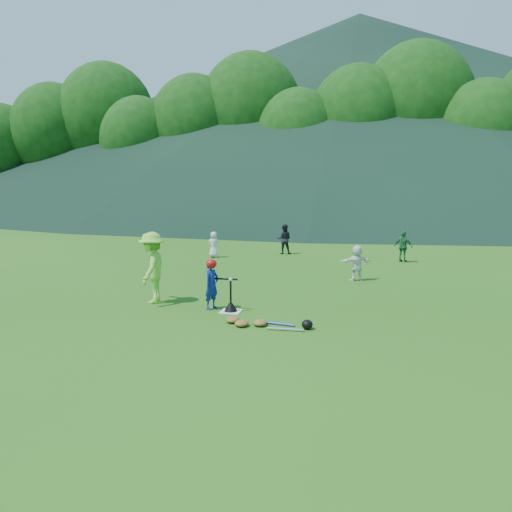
{
  "coord_description": "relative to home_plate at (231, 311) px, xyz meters",
  "views": [
    {
      "loc": [
        2.96,
        -10.38,
        2.84
      ],
      "look_at": [
        0.0,
        2.5,
        0.9
      ],
      "focal_mm": 35.0,
      "sensor_mm": 36.0,
      "label": 1
    }
  ],
  "objects": [
    {
      "name": "batter_gear",
      "position": [
        -0.47,
        0.18,
        1.0
      ],
      "size": [
        0.73,
        0.26,
        0.48
      ],
      "color": "red",
      "rests_on": "ground"
    },
    {
      "name": "batter_child",
      "position": [
        -0.49,
        0.17,
        0.55
      ],
      "size": [
        0.4,
        0.48,
        1.12
      ],
      "primitive_type": "imported",
      "rotation": [
        0.0,
        0.0,
        1.2
      ],
      "color": "navy",
      "rests_on": "ground"
    },
    {
      "name": "distant_hills",
      "position": [
        -7.63,
        81.81,
        14.97
      ],
      "size": [
        155.0,
        140.0,
        32.0
      ],
      "color": "black",
      "rests_on": "ground"
    },
    {
      "name": "outfield_fence",
      "position": [
        0.0,
        28.0,
        0.69
      ],
      "size": [
        70.07,
        0.08,
        1.33
      ],
      "color": "gray",
      "rests_on": "ground"
    },
    {
      "name": "home_plate",
      "position": [
        0.0,
        0.0,
        0.0
      ],
      "size": [
        0.45,
        0.45,
        0.02
      ],
      "primitive_type": "cube",
      "color": "silver",
      "rests_on": "ground"
    },
    {
      "name": "fielder_c",
      "position": [
        4.15,
        8.2,
        0.55
      ],
      "size": [
        0.72,
        0.52,
        1.13
      ],
      "primitive_type": "imported",
      "rotation": [
        0.0,
        0.0,
        2.72
      ],
      "color": "#1E6436",
      "rests_on": "ground"
    },
    {
      "name": "fielder_b",
      "position": [
        -0.4,
        9.3,
        0.59
      ],
      "size": [
        0.62,
        0.51,
        1.2
      ],
      "primitive_type": "imported",
      "rotation": [
        0.0,
        0.0,
        3.23
      ],
      "color": "black",
      "rests_on": "ground"
    },
    {
      "name": "batting_tee",
      "position": [
        0.0,
        0.0,
        0.12
      ],
      "size": [
        0.3,
        0.3,
        0.68
      ],
      "color": "black",
      "rests_on": "home_plate"
    },
    {
      "name": "ground",
      "position": [
        0.0,
        0.0,
        -0.01
      ],
      "size": [
        120.0,
        120.0,
        0.0
      ],
      "primitive_type": "plane",
      "color": "#235914",
      "rests_on": "ground"
    },
    {
      "name": "baseball",
      "position": [
        0.0,
        0.0,
        0.73
      ],
      "size": [
        0.08,
        0.08,
        0.08
      ],
      "primitive_type": "sphere",
      "color": "white",
      "rests_on": "batting_tee"
    },
    {
      "name": "fielder_d",
      "position": [
        2.61,
        4.32,
        0.51
      ],
      "size": [
        1.01,
        0.7,
        1.04
      ],
      "primitive_type": "imported",
      "rotation": [
        0.0,
        0.0,
        3.59
      ],
      "color": "white",
      "rests_on": "ground"
    },
    {
      "name": "adult_coach",
      "position": [
        -2.05,
        0.44,
        0.84
      ],
      "size": [
        0.78,
        1.18,
        1.7
      ],
      "primitive_type": "imported",
      "rotation": [
        0.0,
        0.0,
        -1.42
      ],
      "color": "#87D63F",
      "rests_on": "ground"
    },
    {
      "name": "equipment_pile",
      "position": [
        0.87,
        -0.92,
        0.06
      ],
      "size": [
        1.8,
        0.56,
        0.19
      ],
      "color": "olive",
      "rests_on": "ground"
    },
    {
      "name": "fielder_a",
      "position": [
        -2.87,
        7.75,
        0.49
      ],
      "size": [
        0.49,
        0.32,
        0.99
      ],
      "primitive_type": "imported",
      "rotation": [
        0.0,
        0.0,
        3.15
      ],
      "color": "silver",
      "rests_on": "ground"
    },
    {
      "name": "tree_line",
      "position": [
        0.2,
        33.83,
        8.2
      ],
      "size": [
        70.04,
        11.4,
        14.82
      ],
      "color": "#382314",
      "rests_on": "ground"
    }
  ]
}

